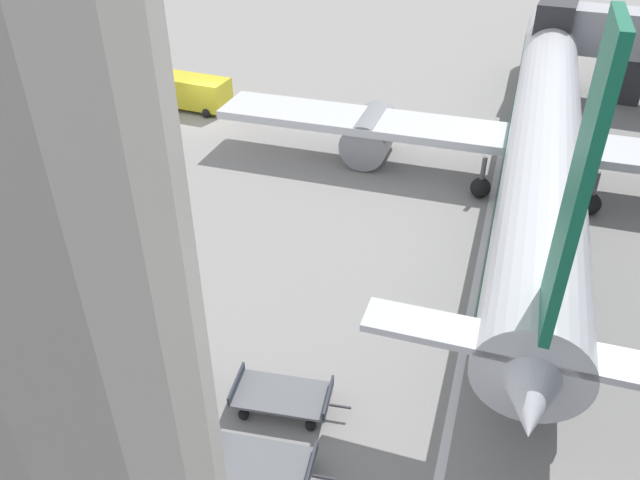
% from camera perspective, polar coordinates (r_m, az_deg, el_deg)
% --- Properties ---
extents(ground_plane, '(500.00, 500.00, 0.00)m').
position_cam_1_polar(ground_plane, '(41.66, -10.59, 10.67)').
color(ground_plane, gray).
extents(airplane, '(35.24, 42.70, 12.66)m').
position_cam_1_polar(airplane, '(34.82, 19.88, 9.75)').
color(airplane, silver).
rests_on(airplane, ground_plane).
extents(service_van, '(5.17, 2.76, 2.12)m').
position_cam_1_polar(service_van, '(43.41, -11.66, 13.13)').
color(service_van, yellow).
rests_on(service_van, ground_plane).
extents(baggage_dolly_row_mid_b_col_c, '(3.91, 2.18, 0.92)m').
position_cam_1_polar(baggage_dolly_row_mid_b_col_c, '(20.71, -18.80, -16.50)').
color(baggage_dolly_row_mid_b_col_c, slate).
rests_on(baggage_dolly_row_mid_b_col_c, ground_plane).
extents(baggage_dolly_row_mid_b_col_d, '(3.91, 2.33, 0.92)m').
position_cam_1_polar(baggage_dolly_row_mid_b_col_d, '(19.13, -5.54, -19.75)').
color(baggage_dolly_row_mid_b_col_d, slate).
rests_on(baggage_dolly_row_mid_b_col_d, ground_plane).
extents(baggage_dolly_row_far_col_b, '(3.91, 2.27, 0.92)m').
position_cam_1_polar(baggage_dolly_row_far_col_b, '(24.32, -25.42, -9.43)').
color(baggage_dolly_row_far_col_b, slate).
rests_on(baggage_dolly_row_far_col_b, ground_plane).
extents(baggage_dolly_row_far_col_c, '(3.91, 2.37, 0.92)m').
position_cam_1_polar(baggage_dolly_row_far_col_c, '(22.12, -15.42, -11.77)').
color(baggage_dolly_row_far_col_c, slate).
rests_on(baggage_dolly_row_far_col_c, ground_plane).
extents(baggage_dolly_row_far_col_d, '(3.91, 2.35, 0.92)m').
position_cam_1_polar(baggage_dolly_row_far_col_d, '(20.73, -3.48, -14.08)').
color(baggage_dolly_row_far_col_d, slate).
rests_on(baggage_dolly_row_far_col_d, ground_plane).
extents(stand_guidance_stripe, '(3.54, 25.19, 0.01)m').
position_cam_1_polar(stand_guidance_stripe, '(28.17, 14.47, -1.75)').
color(stand_guidance_stripe, white).
rests_on(stand_guidance_stripe, ground_plane).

